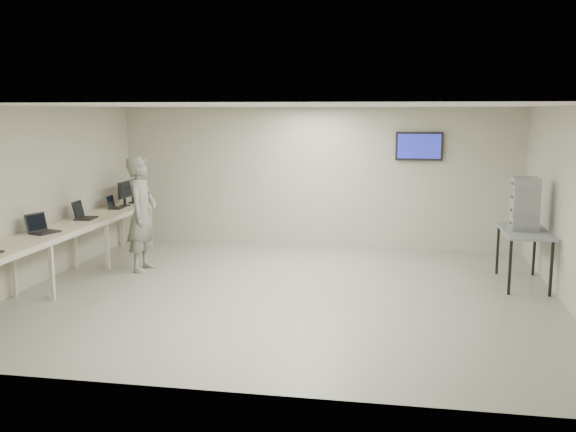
# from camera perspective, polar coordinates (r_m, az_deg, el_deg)

# --- Properties ---
(room) EXTENTS (8.01, 7.01, 2.81)m
(room) POSITION_cam_1_polar(r_m,az_deg,el_deg) (9.52, 0.05, 1.41)
(room) COLOR #9F9C8B
(room) RESTS_ON ground
(workbench) EXTENTS (0.76, 6.00, 0.90)m
(workbench) POSITION_cam_1_polar(r_m,az_deg,el_deg) (10.78, -19.32, -1.33)
(workbench) COLOR beige
(workbench) RESTS_ON ground
(laptop_1) EXTENTS (0.43, 0.46, 0.30)m
(laptop_1) POSITION_cam_1_polar(r_m,az_deg,el_deg) (10.36, -21.09, -1.00)
(laptop_1) COLOR black
(laptop_1) RESTS_ON workbench
(laptop_2) EXTENTS (0.35, 0.42, 0.31)m
(laptop_2) POSITION_cam_1_polar(r_m,az_deg,el_deg) (11.49, -17.78, 0.15)
(laptop_2) COLOR black
(laptop_2) RESTS_ON workbench
(laptop_3) EXTENTS (0.28, 0.33, 0.25)m
(laptop_3) POSITION_cam_1_polar(r_m,az_deg,el_deg) (12.55, -15.20, 0.95)
(laptop_3) COLOR black
(laptop_3) RESTS_ON workbench
(monitor_near) EXTENTS (0.21, 0.48, 0.47)m
(monitor_near) POSITION_cam_1_polar(r_m,az_deg,el_deg) (12.81, -14.33, 2.14)
(monitor_near) COLOR black
(monitor_near) RESTS_ON workbench
(monitor_far) EXTENTS (0.21, 0.48, 0.47)m
(monitor_far) POSITION_cam_1_polar(r_m,az_deg,el_deg) (13.17, -13.63, 2.36)
(monitor_far) COLOR black
(monitor_far) RESTS_ON workbench
(soldier) EXTENTS (0.49, 0.73, 1.97)m
(soldier) POSITION_cam_1_polar(r_m,az_deg,el_deg) (11.22, -12.86, 0.19)
(soldier) COLOR slate
(soldier) RESTS_ON ground
(side_table) EXTENTS (0.68, 1.47, 0.88)m
(side_table) POSITION_cam_1_polar(r_m,az_deg,el_deg) (10.71, 20.26, -1.55)
(side_table) COLOR gray
(side_table) RESTS_ON ground
(storage_bins) EXTENTS (0.39, 0.44, 0.83)m
(storage_bins) POSITION_cam_1_polar(r_m,az_deg,el_deg) (10.63, 20.30, 1.03)
(storage_bins) COLOR #989A9E
(storage_bins) RESTS_ON side_table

